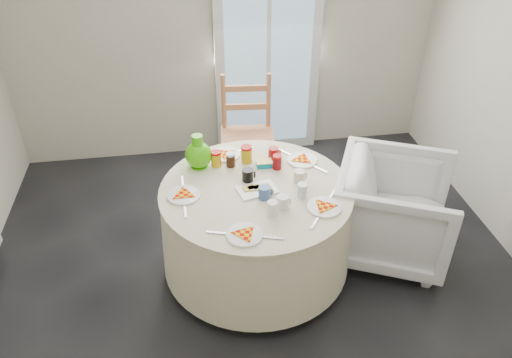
{
  "coord_description": "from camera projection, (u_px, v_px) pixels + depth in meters",
  "views": [
    {
      "loc": [
        -0.4,
        -2.5,
        2.7
      ],
      "look_at": [
        0.02,
        0.23,
        0.8
      ],
      "focal_mm": 35.0,
      "sensor_mm": 36.0,
      "label": 1
    }
  ],
  "objects": [
    {
      "name": "green_pitcher",
      "position": [
        198.0,
        148.0,
        3.54
      ],
      "size": [
        0.25,
        0.25,
        0.25
      ],
      "primitive_type": null,
      "rotation": [
        0.0,
        0.0,
        -0.38
      ],
      "color": "#44C10B",
      "rests_on": "table"
    },
    {
      "name": "armchair",
      "position": [
        394.0,
        210.0,
        3.73
      ],
      "size": [
        1.04,
        1.07,
        0.84
      ],
      "primitive_type": "imported",
      "rotation": [
        0.0,
        0.0,
        1.14
      ],
      "color": "silver",
      "rests_on": "floor"
    },
    {
      "name": "table",
      "position": [
        256.0,
        228.0,
        3.59
      ],
      "size": [
        1.35,
        1.35,
        0.69
      ],
      "primitive_type": "cylinder",
      "color": "beige",
      "rests_on": "floor"
    },
    {
      "name": "jar_cluster",
      "position": [
        245.0,
        155.0,
        3.56
      ],
      "size": [
        0.52,
        0.31,
        0.14
      ],
      "primitive_type": null,
      "rotation": [
        0.0,
        0.0,
        0.14
      ],
      "color": "#A55A13",
      "rests_on": "table"
    },
    {
      "name": "wooden_chair",
      "position": [
        247.0,
        141.0,
        4.41
      ],
      "size": [
        0.5,
        0.48,
        1.04
      ],
      "primitive_type": null,
      "rotation": [
        0.0,
        0.0,
        -0.09
      ],
      "color": "#AB6946",
      "rests_on": "floor"
    },
    {
      "name": "place_settings",
      "position": [
        256.0,
        183.0,
        3.36
      ],
      "size": [
        1.34,
        1.34,
        0.02
      ],
      "primitive_type": null,
      "rotation": [
        0.0,
        0.0,
        0.13
      ],
      "color": "white",
      "rests_on": "table"
    },
    {
      "name": "wall_back",
      "position": [
        224.0,
        24.0,
        4.5
      ],
      "size": [
        4.0,
        0.02,
        2.6
      ],
      "primitive_type": "cube",
      "color": "#BCB5A3",
      "rests_on": "floor"
    },
    {
      "name": "butter_tub",
      "position": [
        264.0,
        158.0,
        3.59
      ],
      "size": [
        0.11,
        0.08,
        0.05
      ],
      "primitive_type": "cube",
      "rotation": [
        0.0,
        0.0,
        -0.01
      ],
      "color": "#0484A0",
      "rests_on": "table"
    },
    {
      "name": "mugs_glasses",
      "position": [
        277.0,
        177.0,
        3.35
      ],
      "size": [
        0.62,
        0.62,
        0.11
      ],
      "primitive_type": null,
      "rotation": [
        0.0,
        0.0,
        0.06
      ],
      "color": "#ACA6A7",
      "rests_on": "table"
    },
    {
      "name": "floor",
      "position": [
        258.0,
        287.0,
        3.61
      ],
      "size": [
        4.0,
        4.0,
        0.0
      ],
      "primitive_type": "plane",
      "color": "black",
      "rests_on": "ground"
    },
    {
      "name": "glass_door",
      "position": [
        268.0,
        50.0,
        4.65
      ],
      "size": [
        1.0,
        0.08,
        2.1
      ],
      "primitive_type": "cube",
      "color": "silver",
      "rests_on": "floor"
    },
    {
      "name": "cheese_platter",
      "position": [
        257.0,
        184.0,
        3.34
      ],
      "size": [
        0.29,
        0.22,
        0.03
      ],
      "primitive_type": null,
      "rotation": [
        0.0,
        0.0,
        0.22
      ],
      "color": "silver",
      "rests_on": "table"
    }
  ]
}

